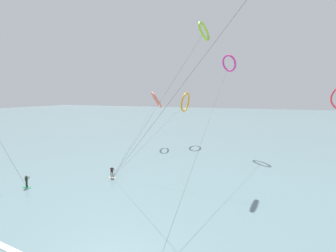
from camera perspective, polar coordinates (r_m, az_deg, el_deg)
sea_water at (r=109.56m, az=16.20°, el=1.11°), size 400.00×200.00×0.08m
surfer_ivory at (r=35.54m, az=-13.60°, el=-11.11°), size 1.40×0.72×1.70m
surfer_emerald at (r=36.30m, az=-31.38°, el=-11.66°), size 1.40×0.62×1.70m
kite_lime at (r=38.92m, az=8.77°, el=21.93°), size 12.16×11.02×23.37m
kite_magenta at (r=53.05m, az=14.75°, el=14.62°), size 3.94×42.00×20.62m
kite_amber at (r=57.69m, az=4.26°, el=5.84°), size 3.57×30.19×12.73m
kite_coral at (r=55.79m, az=-2.86°, el=6.41°), size 5.56×26.14×12.90m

